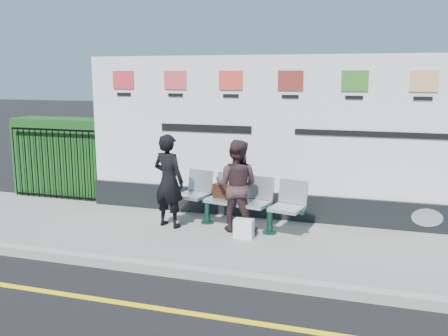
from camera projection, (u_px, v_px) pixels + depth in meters
name	position (u px, v px, depth m)	size (l,w,h in m)	color
ground	(188.00, 313.00, 5.90)	(80.00, 80.00, 0.00)	black
pavement	(243.00, 242.00, 8.23)	(14.00, 3.00, 0.12)	slate
kerb	(214.00, 276.00, 6.83)	(14.00, 0.18, 0.14)	gray
yellow_line	(188.00, 313.00, 5.90)	(14.00, 0.10, 0.01)	yellow
billboard	(290.00, 150.00, 9.10)	(8.00, 0.30, 3.00)	black
hedge	(67.00, 157.00, 11.10)	(2.35, 0.70, 1.70)	#154516
railing	(54.00, 164.00, 10.69)	(2.05, 0.06, 1.54)	black
bench	(238.00, 214.00, 8.73)	(2.34, 0.60, 0.50)	#B1B6BB
woman_left	(169.00, 181.00, 8.71)	(0.60, 0.40, 1.65)	black
woman_right	(237.00, 186.00, 8.50)	(0.77, 0.60, 1.58)	#372326
handbag_brown	(222.00, 191.00, 8.80)	(0.32, 0.14, 0.25)	black
carrier_bag_white	(244.00, 229.00, 8.20)	(0.32, 0.19, 0.32)	silver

